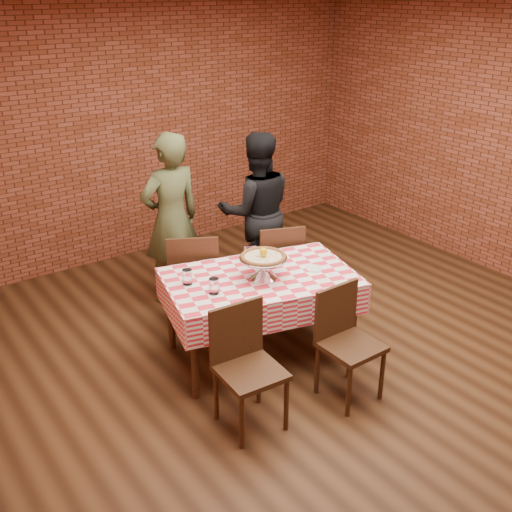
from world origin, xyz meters
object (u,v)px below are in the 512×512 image
chair_near_left (251,372)px  diner_black (256,211)px  pizza_stand (263,268)px  chair_near_right (351,347)px  water_glass_left (214,286)px  chair_far_right (276,265)px  chair_far_left (193,276)px  table (260,317)px  diner_olive (171,220)px  water_glass_right (187,277)px  condiment_caddy (249,252)px  pizza (263,257)px

chair_near_left → diner_black: (1.37, 1.83, 0.36)m
pizza_stand → chair_near_right: size_ratio=0.45×
water_glass_left → diner_black: diner_black is taller
chair_near_right → chair_far_right: size_ratio=0.97×
diner_black → pizza_stand: bearing=80.4°
chair_far_right → diner_black: 0.66m
chair_near_left → chair_far_left: (0.44, 1.53, 0.01)m
table → diner_olive: size_ratio=0.89×
chair_near_left → pizza_stand: bearing=51.9°
water_glass_left → water_glass_right: size_ratio=1.00×
pizza_stand → condiment_caddy: (0.11, 0.35, -0.01)m
pizza → chair_near_right: (0.21, -0.83, -0.50)m
water_glass_left → chair_near_left: (-0.12, -0.66, -0.37)m
condiment_caddy → diner_black: 1.06m
water_glass_left → condiment_caddy: bearing=30.9°
pizza → chair_near_left: (-0.59, -0.66, -0.49)m
water_glass_right → chair_near_left: 0.99m
water_glass_left → chair_far_left: size_ratio=0.13×
chair_near_left → chair_near_right: 0.83m
chair_far_left → diner_olive: bearing=-68.9°
condiment_caddy → diner_olive: size_ratio=0.09×
water_glass_left → chair_far_left: chair_far_left is taller
condiment_caddy → diner_black: size_ratio=0.09×
water_glass_left → chair_far_right: 1.32m
diner_olive → water_glass_right: bearing=65.7°
chair_near_right → diner_black: diner_black is taller
water_glass_right → pizza: bearing=-25.0°
pizza → condiment_caddy: bearing=72.6°
pizza → chair_far_left: pizza is taller
chair_far_right → diner_olive: diner_olive is taller
condiment_caddy → chair_near_right: size_ratio=0.17×
chair_near_left → table: bearing=53.6°
chair_near_left → diner_olive: bearing=80.0°
chair_far_left → diner_black: diner_black is taller
pizza_stand → water_glass_left: (-0.47, 0.00, -0.03)m
chair_far_right → table: bearing=64.8°
table → chair_far_left: chair_far_left is taller
water_glass_right → condiment_caddy: condiment_caddy is taller
pizza → water_glass_left: size_ratio=2.95×
condiment_caddy → chair_near_right: condiment_caddy is taller
condiment_caddy → chair_near_right: 1.24m
table → diner_black: diner_black is taller
condiment_caddy → diner_black: bearing=76.5°
chair_near_left → chair_near_right: chair_near_left is taller
diner_olive → chair_far_right: bearing=133.0°
water_glass_left → chair_near_right: 1.14m
pizza_stand → water_glass_left: pizza_stand is taller
table → pizza: (0.00, -0.04, 0.56)m
chair_near_left → chair_far_right: size_ratio=1.00×
table → pizza: size_ratio=4.10×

